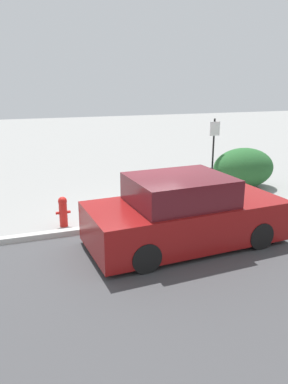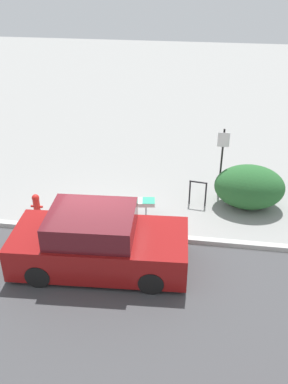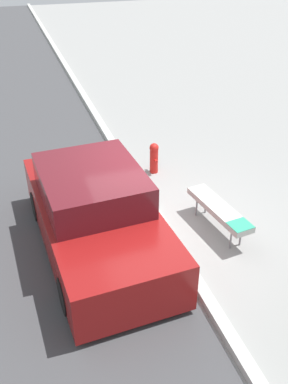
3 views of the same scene
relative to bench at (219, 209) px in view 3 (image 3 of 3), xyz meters
name	(u,v)px [view 3 (image 3 of 3)]	position (x,y,z in m)	size (l,w,h in m)	color
ground_plane	(159,223)	(-0.57, -1.02, -0.48)	(60.00, 60.00, 0.00)	gray
curb	(159,220)	(-0.57, -1.02, -0.42)	(60.00, 0.20, 0.13)	#B7B7B2
bench	(219,209)	(0.00, 0.00, 0.00)	(1.75, 0.63, 0.56)	gray
fire_hydrant	(154,157)	(-2.62, -0.43, -0.08)	(0.36, 0.22, 0.77)	red
parked_car_near	(95,215)	(-0.25, -2.37, 0.21)	(4.41, 2.15, 1.55)	black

